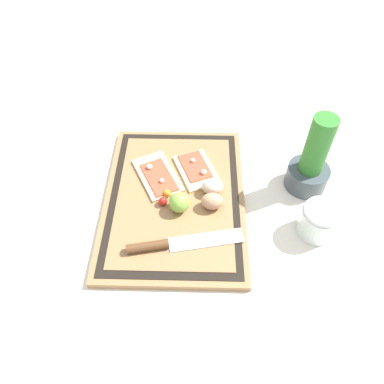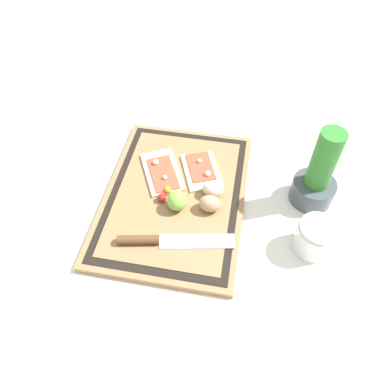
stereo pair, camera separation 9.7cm
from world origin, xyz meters
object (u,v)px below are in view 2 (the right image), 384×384
Objects in this scene: egg_pink at (213,189)px; sauce_jar at (314,239)px; pizza_slice_near at (162,172)px; cherry_tomato_yellow at (167,191)px; pizza_slice_far at (201,170)px; lime at (177,201)px; knife at (156,240)px; egg_brown at (210,204)px; cherry_tomato_red at (162,198)px; herb_pot at (317,178)px.

sauce_jar is (0.10, 0.26, -0.01)m from egg_pink.
cherry_tomato_yellow is at bearing 23.91° from pizza_slice_near.
lime is (0.14, -0.04, 0.02)m from pizza_slice_far.
pizza_slice_far reaches higher than knife.
cherry_tomato_red is at bearing -92.31° from egg_brown.
pizza_slice_near is at bearing -170.28° from knife.
knife is at bearing -15.33° from pizza_slice_far.
cherry_tomato_yellow is (0.09, -0.08, 0.00)m from pizza_slice_far.
egg_brown is 1.09× the size of lime.
herb_pot is (-0.11, 0.34, 0.03)m from lime.
pizza_slice_far is 0.59× the size of knife.
egg_pink is at bearing 124.40° from lime.
pizza_slice_far is 3.15× the size of lime.
egg_brown is 0.26m from sauce_jar.
cherry_tomato_yellow is (0.02, -0.12, -0.01)m from egg_pink.
egg_brown is 0.13m from cherry_tomato_red.
pizza_slice_near is 0.67× the size of knife.
knife is 0.16m from egg_brown.
herb_pot reaches higher than knife.
sauce_jar is (0.15, 0.41, 0.01)m from pizza_slice_near.
lime is at bearing 166.66° from knife.
lime is at bearing -55.60° from egg_pink.
egg_pink is at bearing 178.25° from egg_brown.
egg_brown is 0.05m from egg_pink.
pizza_slice_far is at bearing 163.05° from lime.
lime is 0.56× the size of sauce_jar.
herb_pot is at bearing 89.96° from pizza_slice_near.
pizza_slice_far is 0.12m from cherry_tomato_yellow.
cherry_tomato_yellow is 0.09× the size of herb_pot.
egg_pink reaches higher than pizza_slice_near.
knife is at bearing -13.34° from lime.
knife is 5.37× the size of lime.
egg_pink is 0.61× the size of sauce_jar.
herb_pot is 0.16m from sauce_jar.
herb_pot is at bearing 101.04° from egg_pink.
sauce_jar is at bearing 58.87° from pizza_slice_far.
cherry_tomato_yellow is at bearing 162.42° from cherry_tomato_red.
knife is (0.25, -0.07, 0.00)m from pizza_slice_far.
herb_pot is (0.03, 0.30, 0.05)m from pizza_slice_far.
herb_pot reaches higher than egg_pink.
herb_pot is at bearing 107.57° from lime.
sauce_jar is (0.09, 0.38, 0.01)m from cherry_tomato_yellow.
egg_pink is at bearing -112.04° from sauce_jar.
pizza_slice_far reaches higher than cherry_tomato_red.
pizza_slice_far is 0.14m from lime.
egg_pink reaches higher than cherry_tomato_yellow.
herb_pot is at bearing 84.80° from pizza_slice_far.
lime reaches higher than knife.
pizza_slice_near is at bearing -149.32° from lime.
pizza_slice_far is 0.71× the size of herb_pot.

